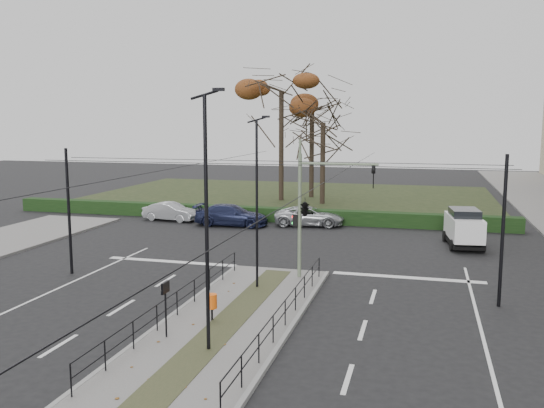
{
  "coord_description": "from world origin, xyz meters",
  "views": [
    {
      "loc": [
        6.61,
        -21.44,
        7.23
      ],
      "look_at": [
        -0.85,
        6.45,
        3.08
      ],
      "focal_mm": 38.0,
      "sensor_mm": 36.0,
      "label": 1
    }
  ],
  "objects_px": {
    "traffic_light": "(307,206)",
    "info_panel": "(165,294)",
    "bare_tree_center": "(312,111)",
    "bare_tree_near": "(323,129)",
    "streetlamp_median_far": "(257,202)",
    "rust_tree": "(281,91)",
    "litter_bin": "(212,302)",
    "parked_car_second": "(170,212)",
    "streetlamp_median_near": "(207,221)",
    "parked_car_third": "(231,215)",
    "parked_car_fourth": "(309,216)",
    "white_van": "(464,227)"
  },
  "relations": [
    {
      "from": "parked_car_third",
      "to": "traffic_light",
      "type": "bearing_deg",
      "value": -150.85
    },
    {
      "from": "parked_car_third",
      "to": "rust_tree",
      "type": "relative_size",
      "value": 0.4
    },
    {
      "from": "streetlamp_median_far",
      "to": "parked_car_third",
      "type": "xyz_separation_m",
      "value": [
        -6.17,
        14.48,
        -3.12
      ]
    },
    {
      "from": "streetlamp_median_near",
      "to": "bare_tree_center",
      "type": "distance_m",
      "value": 37.85
    },
    {
      "from": "litter_bin",
      "to": "info_panel",
      "type": "bearing_deg",
      "value": -114.96
    },
    {
      "from": "traffic_light",
      "to": "info_panel",
      "type": "bearing_deg",
      "value": -109.45
    },
    {
      "from": "parked_car_fourth",
      "to": "bare_tree_near",
      "type": "bearing_deg",
      "value": -1.81
    },
    {
      "from": "parked_car_fourth",
      "to": "streetlamp_median_near",
      "type": "bearing_deg",
      "value": 176.49
    },
    {
      "from": "traffic_light",
      "to": "litter_bin",
      "type": "distance_m",
      "value": 7.39
    },
    {
      "from": "parked_car_fourth",
      "to": "rust_tree",
      "type": "relative_size",
      "value": 0.37
    },
    {
      "from": "traffic_light",
      "to": "bare_tree_near",
      "type": "relative_size",
      "value": 0.61
    },
    {
      "from": "info_panel",
      "to": "streetlamp_median_near",
      "type": "xyz_separation_m",
      "value": [
        1.76,
        -0.63,
        2.62
      ]
    },
    {
      "from": "info_panel",
      "to": "parked_car_fourth",
      "type": "bearing_deg",
      "value": 88.97
    },
    {
      "from": "info_panel",
      "to": "traffic_light",
      "type": "bearing_deg",
      "value": 70.55
    },
    {
      "from": "parked_car_second",
      "to": "white_van",
      "type": "bearing_deg",
      "value": -94.35
    },
    {
      "from": "rust_tree",
      "to": "info_panel",
      "type": "bearing_deg",
      "value": -82.36
    },
    {
      "from": "info_panel",
      "to": "bare_tree_center",
      "type": "distance_m",
      "value": 37.45
    },
    {
      "from": "info_panel",
      "to": "white_van",
      "type": "height_order",
      "value": "white_van"
    },
    {
      "from": "parked_car_fourth",
      "to": "parked_car_second",
      "type": "bearing_deg",
      "value": 86.6
    },
    {
      "from": "info_panel",
      "to": "bare_tree_center",
      "type": "xyz_separation_m",
      "value": [
        -2.31,
        36.79,
        6.56
      ]
    },
    {
      "from": "info_panel",
      "to": "parked_car_fourth",
      "type": "distance_m",
      "value": 22.26
    },
    {
      "from": "parked_car_fourth",
      "to": "bare_tree_center",
      "type": "xyz_separation_m",
      "value": [
        -2.72,
        14.56,
        7.51
      ]
    },
    {
      "from": "parked_car_fourth",
      "to": "bare_tree_center",
      "type": "height_order",
      "value": "bare_tree_center"
    },
    {
      "from": "parked_car_fourth",
      "to": "litter_bin",
      "type": "bearing_deg",
      "value": 174.47
    },
    {
      "from": "streetlamp_median_near",
      "to": "rust_tree",
      "type": "height_order",
      "value": "rust_tree"
    },
    {
      "from": "traffic_light",
      "to": "info_panel",
      "type": "xyz_separation_m",
      "value": [
        -3.0,
        -8.49,
        -1.82
      ]
    },
    {
      "from": "parked_car_second",
      "to": "white_van",
      "type": "distance_m",
      "value": 20.62
    },
    {
      "from": "info_panel",
      "to": "bare_tree_near",
      "type": "relative_size",
      "value": 0.2
    },
    {
      "from": "streetlamp_median_near",
      "to": "parked_car_second",
      "type": "height_order",
      "value": "streetlamp_median_near"
    },
    {
      "from": "parked_car_fourth",
      "to": "bare_tree_center",
      "type": "distance_m",
      "value": 16.6
    },
    {
      "from": "info_panel",
      "to": "parked_car_fourth",
      "type": "height_order",
      "value": "info_panel"
    },
    {
      "from": "parked_car_second",
      "to": "bare_tree_center",
      "type": "relative_size",
      "value": 0.35
    },
    {
      "from": "rust_tree",
      "to": "litter_bin",
      "type": "bearing_deg",
      "value": -80.35
    },
    {
      "from": "rust_tree",
      "to": "streetlamp_median_near",
      "type": "bearing_deg",
      "value": -79.64
    },
    {
      "from": "streetlamp_median_near",
      "to": "parked_car_second",
      "type": "bearing_deg",
      "value": 117.59
    },
    {
      "from": "bare_tree_center",
      "to": "bare_tree_near",
      "type": "distance_m",
      "value": 4.78
    },
    {
      "from": "parked_car_fourth",
      "to": "bare_tree_near",
      "type": "distance_m",
      "value": 12.03
    },
    {
      "from": "info_panel",
      "to": "streetlamp_median_far",
      "type": "distance_m",
      "value": 6.86
    },
    {
      "from": "bare_tree_near",
      "to": "parked_car_third",
      "type": "bearing_deg",
      "value": -110.19
    },
    {
      "from": "streetlamp_median_far",
      "to": "traffic_light",
      "type": "bearing_deg",
      "value": 51.48
    },
    {
      "from": "traffic_light",
      "to": "parked_car_fourth",
      "type": "relative_size",
      "value": 1.17
    },
    {
      "from": "parked_car_second",
      "to": "parked_car_third",
      "type": "xyz_separation_m",
      "value": [
        4.99,
        -0.78,
        0.07
      ]
    },
    {
      "from": "litter_bin",
      "to": "parked_car_third",
      "type": "relative_size",
      "value": 0.19
    },
    {
      "from": "info_panel",
      "to": "streetlamp_median_far",
      "type": "bearing_deg",
      "value": 78.5
    },
    {
      "from": "info_panel",
      "to": "rust_tree",
      "type": "height_order",
      "value": "rust_tree"
    },
    {
      "from": "streetlamp_median_near",
      "to": "parked_car_fourth",
      "type": "height_order",
      "value": "streetlamp_median_near"
    },
    {
      "from": "info_panel",
      "to": "bare_tree_near",
      "type": "distance_m",
      "value": 33.03
    },
    {
      "from": "white_van",
      "to": "streetlamp_median_far",
      "type": "bearing_deg",
      "value": -128.38
    },
    {
      "from": "traffic_light",
      "to": "parked_car_third",
      "type": "bearing_deg",
      "value": 122.54
    },
    {
      "from": "traffic_light",
      "to": "litter_bin",
      "type": "relative_size",
      "value": 5.87
    }
  ]
}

